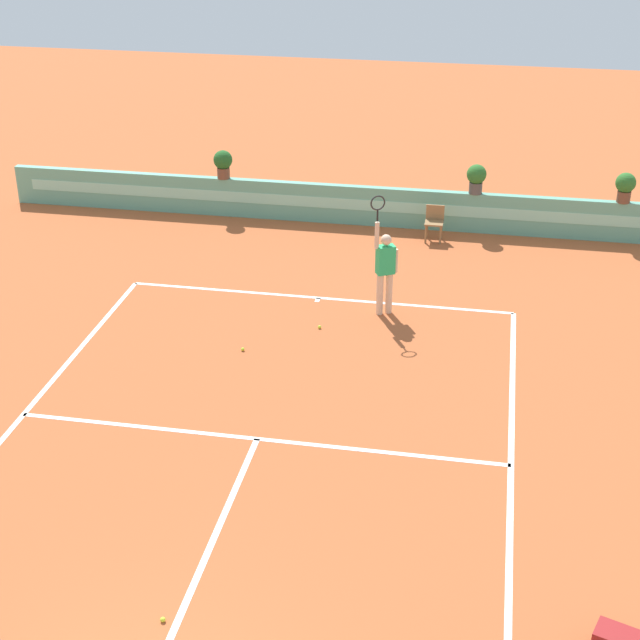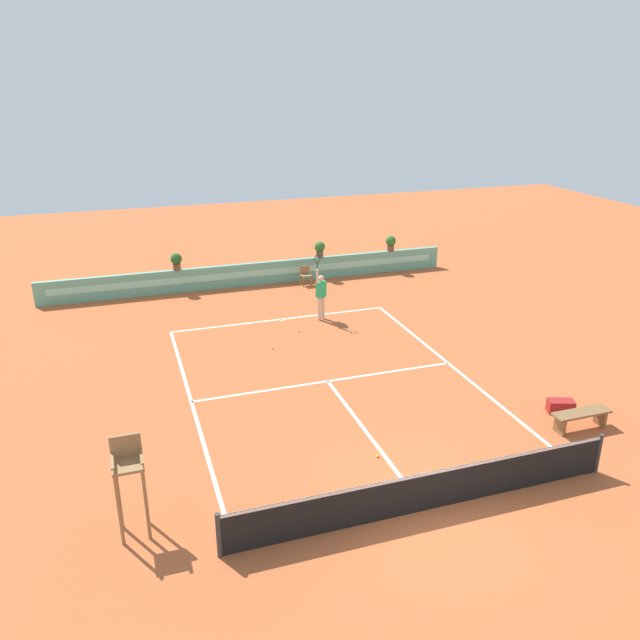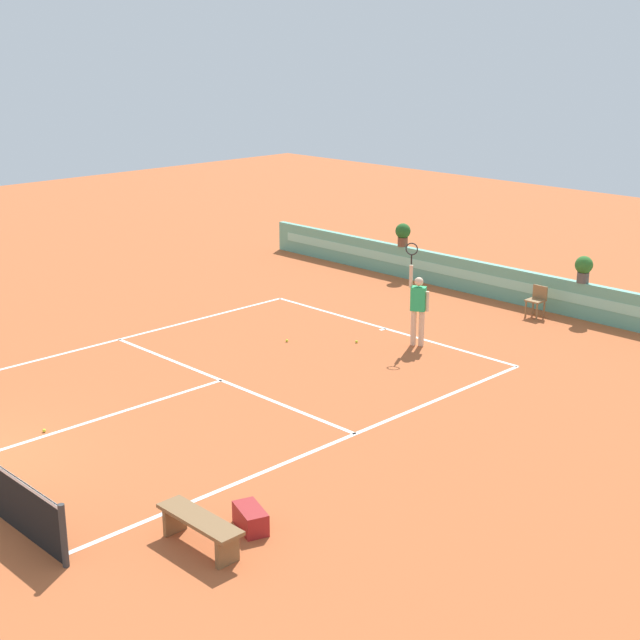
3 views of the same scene
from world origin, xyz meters
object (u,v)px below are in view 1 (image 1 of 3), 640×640
at_px(potted_plant_left, 223,162).
at_px(potted_plant_far_right, 625,186).
at_px(tennis_ball_mid_court, 243,349).
at_px(tennis_ball_near_baseline, 320,327).
at_px(tennis_ball_by_sideline, 163,620).
at_px(ball_kid_chair, 434,221).
at_px(tennis_player, 385,267).
at_px(potted_plant_right, 476,177).

height_order(potted_plant_left, potted_plant_far_right, same).
xyz_separation_m(tennis_ball_mid_court, potted_plant_far_right, (7.56, 7.09, 1.38)).
relative_size(tennis_ball_near_baseline, tennis_ball_by_sideline, 1.00).
bearing_deg(ball_kid_chair, tennis_ball_near_baseline, -109.87).
xyz_separation_m(tennis_player, tennis_ball_near_baseline, (-1.17, -0.93, -1.02)).
relative_size(ball_kid_chair, tennis_ball_near_baseline, 12.50).
height_order(tennis_ball_by_sideline, potted_plant_left, potted_plant_left).
bearing_deg(tennis_ball_near_baseline, potted_plant_right, 64.78).
bearing_deg(potted_plant_right, potted_plant_left, 180.00).
relative_size(tennis_ball_near_baseline, potted_plant_right, 0.09).
bearing_deg(potted_plant_right, tennis_player, -107.89).
height_order(tennis_ball_mid_court, potted_plant_right, potted_plant_right).
height_order(potted_plant_right, potted_plant_far_right, same).
bearing_deg(tennis_ball_near_baseline, tennis_ball_by_sideline, -93.20).
bearing_deg(tennis_ball_mid_court, potted_plant_left, 108.03).
relative_size(tennis_ball_near_baseline, tennis_ball_mid_court, 1.00).
xyz_separation_m(potted_plant_right, potted_plant_far_right, (3.50, 0.00, 0.00)).
relative_size(tennis_player, tennis_ball_by_sideline, 38.01).
bearing_deg(tennis_ball_mid_court, potted_plant_right, 60.23).
distance_m(tennis_player, potted_plant_left, 6.89).
height_order(ball_kid_chair, potted_plant_right, potted_plant_right).
xyz_separation_m(ball_kid_chair, potted_plant_left, (-5.45, 0.73, 0.93)).
bearing_deg(tennis_ball_near_baseline, tennis_player, 38.38).
bearing_deg(tennis_player, ball_kid_chair, 80.71).
relative_size(tennis_ball_by_sideline, potted_plant_right, 0.09).
height_order(tennis_ball_near_baseline, tennis_ball_by_sideline, same).
relative_size(potted_plant_right, potted_plant_left, 1.00).
bearing_deg(tennis_player, potted_plant_far_right, 44.24).
distance_m(ball_kid_chair, potted_plant_far_right, 4.57).
relative_size(tennis_player, potted_plant_far_right, 3.57).
distance_m(tennis_ball_by_sideline, potted_plant_right, 14.66).
distance_m(potted_plant_right, potted_plant_far_right, 3.50).
xyz_separation_m(tennis_ball_by_sideline, potted_plant_far_right, (6.74, 14.22, 1.38)).
height_order(ball_kid_chair, potted_plant_far_right, potted_plant_far_right).
height_order(tennis_ball_near_baseline, potted_plant_far_right, potted_plant_far_right).
xyz_separation_m(tennis_ball_near_baseline, potted_plant_right, (2.78, 5.90, 1.38)).
bearing_deg(potted_plant_left, potted_plant_far_right, 0.00).
bearing_deg(potted_plant_far_right, ball_kid_chair, -170.58).
relative_size(ball_kid_chair, potted_plant_left, 1.17).
bearing_deg(tennis_ball_mid_court, tennis_ball_near_baseline, 42.98).
bearing_deg(tennis_ball_mid_court, ball_kid_chair, 63.68).
relative_size(tennis_ball_mid_court, potted_plant_far_right, 0.09).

